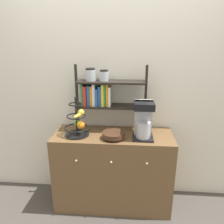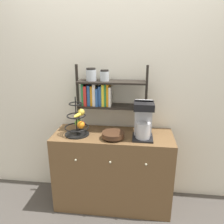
{
  "view_description": "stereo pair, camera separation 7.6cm",
  "coord_description": "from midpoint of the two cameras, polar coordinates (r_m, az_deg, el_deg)",
  "views": [
    {
      "loc": [
        0.16,
        -1.84,
        1.76
      ],
      "look_at": [
        -0.01,
        0.23,
        1.09
      ],
      "focal_mm": 35.0,
      "sensor_mm": 36.0,
      "label": 1
    },
    {
      "loc": [
        0.23,
        -1.83,
        1.76
      ],
      "look_at": [
        -0.01,
        0.23,
        1.09
      ],
      "focal_mm": 35.0,
      "sensor_mm": 36.0,
      "label": 2
    }
  ],
  "objects": [
    {
      "name": "fruit_stand",
      "position": [
        2.24,
        -9.82,
        -2.86
      ],
      "size": [
        0.25,
        0.25,
        0.4
      ],
      "color": "black",
      "rests_on": "sideboard"
    },
    {
      "name": "shelf_hutch",
      "position": [
        2.28,
        -3.74,
        5.2
      ],
      "size": [
        0.74,
        0.2,
        0.7
      ],
      "color": "black",
      "rests_on": "sideboard"
    },
    {
      "name": "coffee_maker",
      "position": [
        2.16,
        7.19,
        -2.05
      ],
      "size": [
        0.2,
        0.22,
        0.37
      ],
      "color": "black",
      "rests_on": "sideboard"
    },
    {
      "name": "wall_back",
      "position": [
        2.4,
        -0.15,
        6.85
      ],
      "size": [
        7.0,
        0.05,
        2.6
      ],
      "primitive_type": "cube",
      "color": "silver",
      "rests_on": "ground_plane"
    },
    {
      "name": "wooden_bowl",
      "position": [
        2.16,
        -0.65,
        -5.99
      ],
      "size": [
        0.22,
        0.22,
        0.07
      ],
      "color": "#422819",
      "rests_on": "sideboard"
    },
    {
      "name": "sideboard",
      "position": [
        2.47,
        -0.68,
        -14.87
      ],
      "size": [
        1.24,
        0.48,
        0.84
      ],
      "color": "brown",
      "rests_on": "ground_plane"
    },
    {
      "name": "ground_plane",
      "position": [
        2.55,
        -1.17,
        -25.71
      ],
      "size": [
        12.0,
        12.0,
        0.0
      ],
      "primitive_type": "plane",
      "color": "#47423D"
    }
  ]
}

